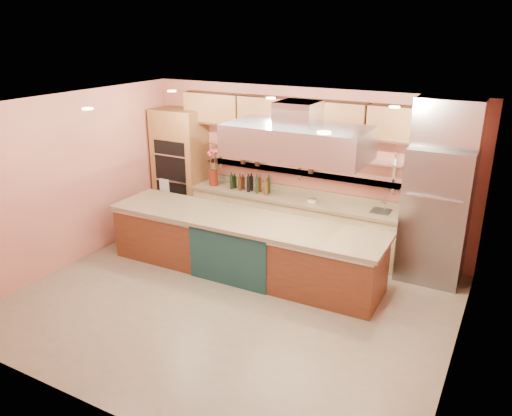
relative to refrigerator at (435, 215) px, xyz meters
The scene contains 21 objects.
floor 3.35m from the refrigerator, 137.68° to the right, with size 6.00×5.00×0.02m, color gray.
ceiling 3.63m from the refrigerator, 137.68° to the right, with size 6.00×5.00×0.02m, color black.
wall_back 2.40m from the refrigerator, behind, with size 6.00×0.04×2.80m, color #C8735E.
wall_front 5.21m from the refrigerator, 116.86° to the right, with size 6.00×0.04×2.80m, color #C8735E.
wall_left 5.77m from the refrigerator, 158.20° to the right, with size 0.04×5.00×2.80m, color #C8735E.
wall_right 2.26m from the refrigerator, 73.10° to the right, with size 0.04×5.00×2.80m, color #C8735E.
oven_stack 4.80m from the refrigerator, behind, with size 0.95×0.64×2.30m, color #9A6638.
refrigerator is the anchor object (origin of this frame).
back_counter 2.47m from the refrigerator, behind, with size 3.84×0.64×0.93m, color tan.
wall_shelf_lower 2.43m from the refrigerator, behind, with size 3.60×0.26×0.03m, color silver.
wall_shelf_upper 2.50m from the refrigerator, behind, with size 3.60×0.26×0.03m, color silver.
upper_cabinets 2.69m from the refrigerator, behind, with size 4.60×0.36×0.55m, color #9A6638.
range_hood 2.48m from the refrigerator, 144.92° to the right, with size 2.00×1.00×0.45m, color silver.
ceiling_downlights 3.50m from the refrigerator, 140.46° to the right, with size 4.00×2.80×0.02m, color #FFE5A5.
island 3.01m from the refrigerator, 155.01° to the right, with size 4.45×0.97×0.93m, color brown.
flower_vase 4.02m from the refrigerator, behind, with size 0.16×0.16×0.29m, color maroon.
oil_bottle_cluster 3.24m from the refrigerator, behind, with size 0.83×0.24×0.27m, color black.
kitchen_scale 2.01m from the refrigerator, behind, with size 0.14×0.11×0.08m, color silver.
bar_faucet 0.81m from the refrigerator, behind, with size 0.03×0.03×0.20m, color white.
copper_kettle 3.68m from the refrigerator, behind, with size 0.19×0.19×0.15m, color #BC6A2B.
green_canister 3.01m from the refrigerator, behind, with size 0.13×0.13×0.16m, color #104B28.
Camera 1 is at (3.33, -5.39, 3.75)m, focal length 35.00 mm.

